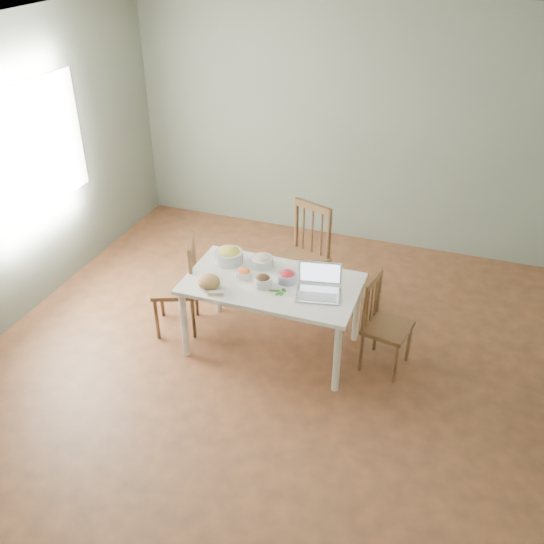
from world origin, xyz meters
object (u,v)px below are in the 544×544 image
(laptop, at_px, (319,283))
(chair_right, at_px, (388,326))
(chair_left, at_px, (175,285))
(dining_table, at_px, (272,315))
(bowl_squash, at_px, (229,255))
(bread_boule, at_px, (209,282))
(chair_far, at_px, (299,259))

(laptop, bearing_deg, chair_right, 3.87)
(chair_left, height_order, laptop, laptop)
(dining_table, bearing_deg, bowl_squash, 158.57)
(bowl_squash, bearing_deg, chair_left, -157.56)
(bowl_squash, height_order, laptop, laptop)
(chair_left, distance_m, bread_boule, 0.61)
(bread_boule, xyz_separation_m, laptop, (0.90, 0.19, 0.06))
(dining_table, relative_size, chair_far, 1.44)
(bowl_squash, xyz_separation_m, laptop, (0.90, -0.26, 0.05))
(chair_right, bearing_deg, laptop, 115.17)
(chair_left, relative_size, laptop, 2.59)
(dining_table, bearing_deg, chair_right, 4.63)
(bread_boule, bearing_deg, bowl_squash, 91.08)
(chair_far, height_order, bowl_squash, chair_far)
(dining_table, relative_size, chair_left, 1.59)
(chair_left, xyz_separation_m, laptop, (1.37, -0.07, 0.35))
(chair_far, height_order, bread_boule, chair_far)
(chair_left, bearing_deg, bread_boule, 40.02)
(dining_table, relative_size, laptop, 4.12)
(chair_right, relative_size, laptop, 2.38)
(dining_table, height_order, chair_far, chair_far)
(chair_left, distance_m, laptop, 1.42)
(chair_far, relative_size, bowl_squash, 4.11)
(bowl_squash, relative_size, laptop, 0.70)
(laptop, bearing_deg, chair_far, 105.64)
(chair_left, distance_m, bowl_squash, 0.59)
(bread_boule, bearing_deg, chair_left, 151.78)
(bowl_squash, bearing_deg, dining_table, -21.43)
(dining_table, height_order, bowl_squash, bowl_squash)
(dining_table, height_order, laptop, laptop)
(chair_far, xyz_separation_m, bread_boule, (-0.48, -1.01, 0.24))
(bread_boule, bearing_deg, laptop, 12.02)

